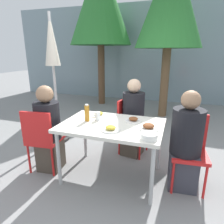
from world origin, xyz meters
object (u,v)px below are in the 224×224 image
at_px(person_right, 186,144).
at_px(bottle, 87,113).
at_px(drinking_cup, 98,116).
at_px(person_left, 48,131).
at_px(tree_behind_right, 100,1).
at_px(chair_left, 42,136).
at_px(chair_far, 129,122).
at_px(closed_umbrella, 52,54).
at_px(chair_right, 189,145).
at_px(person_far, 133,120).
at_px(salad_bowl, 149,136).

height_order(person_right, bottle, person_right).
relative_size(person_right, drinking_cup, 10.71).
distance_m(person_left, tree_behind_right, 4.36).
bearing_deg(tree_behind_right, bottle, -71.37).
xyz_separation_m(chair_left, chair_far, (0.95, 0.91, 0.00)).
relative_size(closed_umbrella, tree_behind_right, 0.53).
height_order(person_left, person_right, person_right).
bearing_deg(person_right, drinking_cup, -4.63).
relative_size(chair_left, closed_umbrella, 0.40).
bearing_deg(chair_right, person_right, 58.05).
bearing_deg(tree_behind_right, chair_far, -60.82).
bearing_deg(person_left, chair_left, -121.95).
bearing_deg(person_far, chair_far, -121.95).
bearing_deg(chair_left, chair_far, 37.77).
relative_size(bottle, drinking_cup, 1.99).
bearing_deg(chair_left, salad_bowl, -10.93).
bearing_deg(person_right, person_far, -43.39).
bearing_deg(chair_left, tree_behind_right, 93.50).
bearing_deg(chair_right, chair_left, 5.53).
distance_m(person_left, person_far, 1.24).
xyz_separation_m(person_left, closed_umbrella, (-0.42, 0.84, 0.97)).
distance_m(person_left, chair_right, 1.78).
relative_size(chair_far, closed_umbrella, 0.40).
xyz_separation_m(person_left, drinking_cup, (0.65, 0.16, 0.23)).
bearing_deg(chair_right, chair_far, -38.54).
distance_m(chair_right, salad_bowl, 0.66).
bearing_deg(person_far, tree_behind_right, -140.58).
xyz_separation_m(person_right, person_far, (-0.75, 0.59, 0.01)).
relative_size(bottle, tree_behind_right, 0.05).
height_order(person_right, person_far, person_far).
xyz_separation_m(chair_right, person_right, (-0.04, -0.08, 0.04)).
relative_size(closed_umbrella, drinking_cup, 19.69).
xyz_separation_m(chair_right, drinking_cup, (-1.12, -0.09, 0.27)).
distance_m(chair_left, person_left, 0.10).
relative_size(person_right, closed_umbrella, 0.54).
bearing_deg(chair_far, bottle, -17.32).
bearing_deg(closed_umbrella, tree_behind_right, 94.90).
distance_m(bottle, tree_behind_right, 4.26).
bearing_deg(person_left, closed_umbrella, 110.55).
distance_m(person_right, bottle, 1.23).
height_order(chair_right, chair_far, same).
distance_m(chair_right, tree_behind_right, 4.79).
bearing_deg(person_right, chair_far, -43.67).
distance_m(chair_far, bottle, 0.88).
bearing_deg(person_left, person_far, 31.88).
relative_size(chair_left, bottle, 3.97).
distance_m(person_left, bottle, 0.61).
relative_size(person_right, salad_bowl, 6.96).
distance_m(chair_far, person_far, 0.11).
distance_m(chair_far, closed_umbrella, 1.67).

